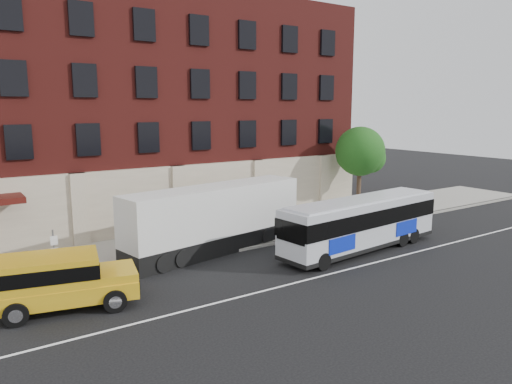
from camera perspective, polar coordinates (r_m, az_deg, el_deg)
ground at (r=21.36m, az=4.70°, el=-11.24°), size 120.00×120.00×0.00m
sidewalk at (r=28.55m, az=-6.68°, el=-5.63°), size 60.00×6.00×0.15m
kerb at (r=26.02m, az=-3.62°, el=-7.13°), size 60.00×0.25×0.15m
lane_line at (r=21.72m, az=3.86°, el=-10.84°), size 60.00×0.12×0.01m
building at (r=34.75m, az=-13.04°, el=9.49°), size 30.00×12.10×15.00m
sign_pole at (r=22.89m, az=-22.68°, el=-6.70°), size 0.30×0.20×2.50m
street_tree at (r=36.24m, az=12.24°, el=4.50°), size 3.60×3.60×6.20m
city_bus at (r=26.80m, az=12.33°, el=-3.47°), size 10.69×3.18×2.89m
yellow_suv at (r=20.30m, az=-22.29°, el=-9.44°), size 5.76×3.33×2.14m
shipping_container at (r=26.19m, az=-4.81°, el=-3.21°), size 10.91×4.00×3.57m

